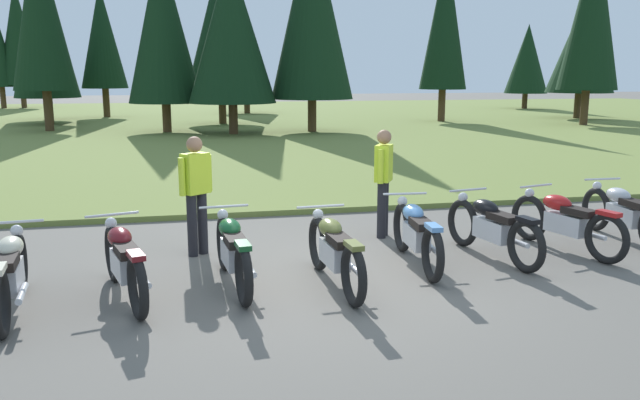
% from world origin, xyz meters
% --- Properties ---
extents(ground_plane, '(140.00, 140.00, 0.00)m').
position_xyz_m(ground_plane, '(0.00, 0.00, 0.00)').
color(ground_plane, '#605B54').
extents(grass_moorland, '(80.00, 44.00, 0.10)m').
position_xyz_m(grass_moorland, '(0.00, 25.75, 0.05)').
color(grass_moorland, olive).
rests_on(grass_moorland, ground).
extents(forest_treeline, '(37.73, 26.13, 9.00)m').
position_xyz_m(forest_treeline, '(1.52, 25.71, 4.57)').
color(forest_treeline, '#47331E').
rests_on(forest_treeline, ground).
extents(motorcycle_cream, '(0.62, 2.10, 0.88)m').
position_xyz_m(motorcycle_cream, '(-3.56, -0.30, 0.44)').
color(motorcycle_cream, black).
rests_on(motorcycle_cream, ground).
extents(motorcycle_maroon, '(0.78, 2.05, 0.88)m').
position_xyz_m(motorcycle_maroon, '(-2.42, -0.12, 0.44)').
color(motorcycle_maroon, black).
rests_on(motorcycle_maroon, ground).
extents(motorcycle_british_green, '(0.62, 2.10, 0.88)m').
position_xyz_m(motorcycle_british_green, '(-1.18, 0.06, 0.44)').
color(motorcycle_british_green, black).
rests_on(motorcycle_british_green, ground).
extents(motorcycle_olive, '(0.62, 2.10, 0.88)m').
position_xyz_m(motorcycle_olive, '(0.00, -0.19, 0.44)').
color(motorcycle_olive, black).
rests_on(motorcycle_olive, ground).
extents(motorcycle_sky_blue, '(0.62, 2.10, 0.88)m').
position_xyz_m(motorcycle_sky_blue, '(1.26, 0.40, 0.44)').
color(motorcycle_sky_blue, black).
rests_on(motorcycle_sky_blue, ground).
extents(motorcycle_black, '(0.68, 2.09, 0.88)m').
position_xyz_m(motorcycle_black, '(2.40, 0.50, 0.44)').
color(motorcycle_black, black).
rests_on(motorcycle_black, ground).
extents(motorcycle_red, '(0.78, 2.06, 0.88)m').
position_xyz_m(motorcycle_red, '(3.59, 0.61, 0.44)').
color(motorcycle_red, black).
rests_on(motorcycle_red, ground).
extents(motorcycle_silver, '(0.62, 2.10, 0.88)m').
position_xyz_m(motorcycle_silver, '(4.79, 0.93, 0.44)').
color(motorcycle_silver, black).
rests_on(motorcycle_silver, ground).
extents(rider_with_back_turned, '(0.46, 0.39, 1.67)m').
position_xyz_m(rider_with_back_turned, '(-1.55, 1.53, 0.95)').
color(rider_with_back_turned, black).
rests_on(rider_with_back_turned, ground).
extents(rider_checking_bike, '(0.37, 0.49, 1.67)m').
position_xyz_m(rider_checking_bike, '(1.30, 1.95, 0.95)').
color(rider_checking_bike, black).
rests_on(rider_checking_bike, ground).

